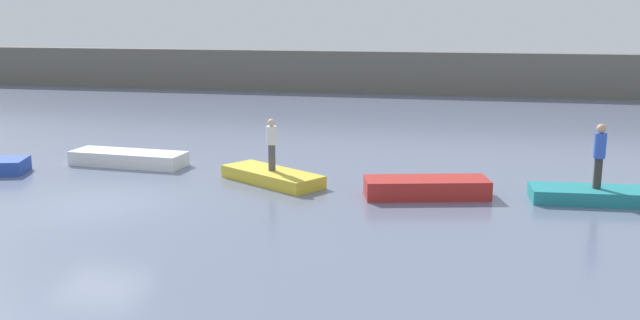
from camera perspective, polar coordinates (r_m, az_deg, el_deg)
The scene contains 8 objects.
ground_plane at distance 20.31m, azimuth -17.52°, elevation -3.40°, with size 120.00×120.00×0.00m, color slate.
embankment_wall at distance 46.61m, azimuth -0.16°, elevation 7.19°, with size 80.00×1.20×2.68m, color #666056.
rowboat_white at distance 25.05m, azimuth -15.20°, elevation 0.13°, with size 3.99×1.22×0.48m, color white.
rowboat_yellow at distance 21.78m, azimuth -3.89°, elevation -1.34°, with size 3.49×1.25×0.38m, color gold.
rowboat_red at distance 20.26m, azimuth 8.59°, elevation -2.23°, with size 3.48×1.19×0.54m, color red.
rowboat_teal at distance 20.96m, azimuth 21.40°, elevation -2.66°, with size 3.52×1.28×0.39m, color teal.
person_blue_shirt at distance 20.71m, azimuth 21.66°, elevation 0.57°, with size 0.32×0.32×1.80m.
person_white_shirt at distance 21.55m, azimuth -3.93°, elevation 1.46°, with size 0.32×0.32×1.60m.
Camera 1 is at (9.89, -16.97, 5.16)m, focal length 39.59 mm.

